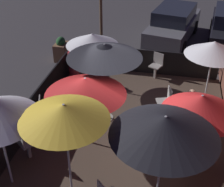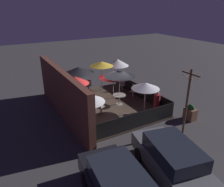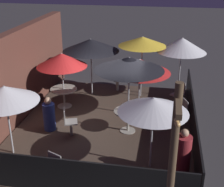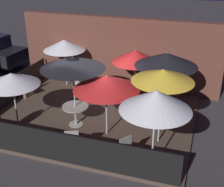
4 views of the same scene
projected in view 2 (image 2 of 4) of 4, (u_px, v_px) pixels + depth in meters
name	position (u px, v px, depth m)	size (l,w,h in m)	color
ground_plane	(107.00, 106.00, 15.24)	(60.00, 60.00, 0.00)	#383538
patio_deck	(107.00, 106.00, 15.21)	(7.11, 5.69, 0.12)	#47382D
building_wall	(62.00, 94.00, 13.24)	(8.71, 0.36, 3.10)	brown
fence_front	(140.00, 91.00, 16.29)	(6.91, 0.05, 0.95)	black
fence_side_left	(137.00, 120.00, 12.19)	(0.05, 5.49, 0.95)	black
patio_umbrella_0	(75.00, 80.00, 14.53)	(1.81, 1.81, 2.06)	#B2B2B7
patio_umbrella_1	(120.00, 73.00, 14.40)	(2.10, 2.10, 2.46)	#B2B2B7
patio_umbrella_2	(89.00, 98.00, 11.72)	(1.79, 1.79, 2.05)	#B2B2B7
patio_umbrella_3	(113.00, 75.00, 15.63)	(2.09, 2.09, 2.05)	#B2B2B7
patio_umbrella_4	(117.00, 62.00, 17.57)	(1.84, 1.84, 2.42)	#B2B2B7
patio_umbrella_5	(146.00, 86.00, 13.55)	(1.77, 1.77, 2.00)	#B2B2B7
patio_umbrella_6	(79.00, 70.00, 15.81)	(2.20, 2.20, 2.30)	#B2B2B7
patio_umbrella_7	(101.00, 64.00, 16.80)	(1.84, 1.84, 2.42)	#B2B2B7
dining_table_0	(77.00, 97.00, 15.00)	(0.98, 0.98, 0.71)	#9E998E
dining_table_1	(119.00, 97.00, 15.05)	(0.90, 0.90, 0.72)	#9E998E
patio_chair_0	(89.00, 85.00, 17.37)	(0.57, 0.57, 0.93)	gray
patio_chair_1	(134.00, 90.00, 16.35)	(0.52, 0.52, 0.92)	gray
patio_chair_2	(126.00, 120.00, 12.16)	(0.53, 0.53, 0.96)	gray
patio_chair_3	(100.00, 106.00, 13.79)	(0.51, 0.51, 0.92)	gray
patio_chair_4	(122.00, 84.00, 17.51)	(0.56, 0.56, 0.96)	gray
patron_0	(88.00, 108.00, 13.66)	(0.54, 0.54, 1.13)	navy
patron_1	(157.00, 102.00, 14.15)	(0.42, 0.42, 1.35)	maroon
planter_box	(190.00, 113.00, 13.35)	(0.71, 0.50, 1.02)	brown
light_post	(187.00, 99.00, 11.32)	(1.10, 0.12, 3.67)	brown
parked_car_0	(173.00, 161.00, 8.67)	(4.68, 2.56, 1.62)	#5B5B60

